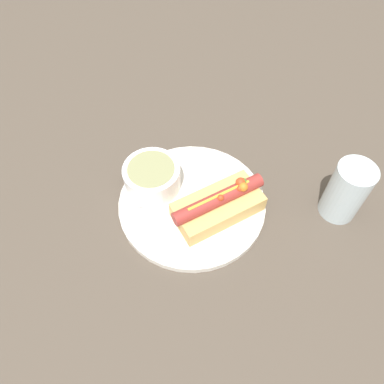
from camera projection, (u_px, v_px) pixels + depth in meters
The scene contains 6 objects.
ground_plane at pixel (192, 205), 0.68m from camera, with size 4.00×4.00×0.00m, color #4C4238.
dinner_plate at pixel (192, 203), 0.68m from camera, with size 0.26×0.26×0.01m.
hot_dog at pixel (219, 205), 0.64m from camera, with size 0.17×0.09×0.06m.
soup_bowl at pixel (152, 176), 0.67m from camera, with size 0.10×0.10×0.05m.
spoon at pixel (146, 209), 0.66m from camera, with size 0.03×0.15×0.01m.
drinking_glass at pixel (346, 191), 0.63m from camera, with size 0.07×0.07×0.11m.
Camera 1 is at (-0.22, -0.30, 0.57)m, focal length 35.00 mm.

